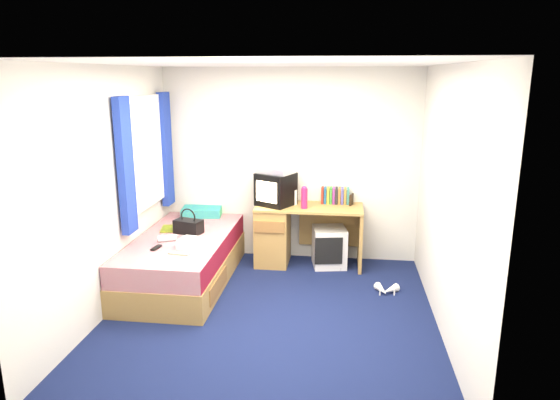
# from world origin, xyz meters

# --- Properties ---
(ground) EXTENTS (3.40, 3.40, 0.00)m
(ground) POSITION_xyz_m (0.00, 0.00, 0.00)
(ground) COLOR #0C1438
(ground) RESTS_ON ground
(room_shell) EXTENTS (3.40, 3.40, 3.40)m
(room_shell) POSITION_xyz_m (0.00, 0.00, 1.45)
(room_shell) COLOR white
(room_shell) RESTS_ON ground
(bed) EXTENTS (1.01, 2.00, 0.54)m
(bed) POSITION_xyz_m (-1.10, 0.70, 0.27)
(bed) COLOR #B08949
(bed) RESTS_ON ground
(pillow) EXTENTS (0.53, 0.38, 0.11)m
(pillow) POSITION_xyz_m (-1.12, 1.56, 0.59)
(pillow) COLOR #1B5EB3
(pillow) RESTS_ON bed
(desk) EXTENTS (1.30, 0.55, 0.75)m
(desk) POSITION_xyz_m (-0.01, 1.44, 0.41)
(desk) COLOR #B08949
(desk) RESTS_ON ground
(storage_cube) EXTENTS (0.45, 0.45, 0.49)m
(storage_cube) POSITION_xyz_m (0.53, 1.41, 0.24)
(storage_cube) COLOR silver
(storage_cube) RESTS_ON ground
(crt_tv) EXTENTS (0.52, 0.51, 0.40)m
(crt_tv) POSITION_xyz_m (-0.15, 1.44, 0.95)
(crt_tv) COLOR black
(crt_tv) RESTS_ON desk
(vcr) EXTENTS (0.49, 0.43, 0.08)m
(vcr) POSITION_xyz_m (-0.14, 1.44, 1.18)
(vcr) COLOR silver
(vcr) RESTS_ON crt_tv
(book_row) EXTENTS (0.34, 0.13, 0.20)m
(book_row) POSITION_xyz_m (0.58, 1.60, 0.85)
(book_row) COLOR maroon
(book_row) RESTS_ON desk
(picture_frame) EXTENTS (0.06, 0.12, 0.14)m
(picture_frame) POSITION_xyz_m (0.78, 1.54, 0.82)
(picture_frame) COLOR black
(picture_frame) RESTS_ON desk
(pink_water_bottle) EXTENTS (0.09, 0.09, 0.24)m
(pink_water_bottle) POSITION_xyz_m (0.22, 1.32, 0.87)
(pink_water_bottle) COLOR #E62058
(pink_water_bottle) RESTS_ON desk
(aerosol_can) EXTENTS (0.05, 0.05, 0.18)m
(aerosol_can) POSITION_xyz_m (0.09, 1.47, 0.84)
(aerosol_can) COLOR silver
(aerosol_can) RESTS_ON desk
(handbag) EXTENTS (0.35, 0.25, 0.29)m
(handbag) POSITION_xyz_m (-1.07, 0.83, 0.63)
(handbag) COLOR black
(handbag) RESTS_ON bed
(towel) EXTENTS (0.31, 0.28, 0.09)m
(towel) POSITION_xyz_m (-0.87, 0.36, 0.59)
(towel) COLOR white
(towel) RESTS_ON bed
(magazine) EXTENTS (0.26, 0.32, 0.01)m
(magazine) POSITION_xyz_m (-1.33, 0.95, 0.55)
(magazine) COLOR #BFDF18
(magazine) RESTS_ON bed
(water_bottle) EXTENTS (0.21, 0.15, 0.07)m
(water_bottle) POSITION_xyz_m (-1.21, 0.52, 0.58)
(water_bottle) COLOR silver
(water_bottle) RESTS_ON bed
(colour_swatch_fan) EXTENTS (0.23, 0.09, 0.01)m
(colour_swatch_fan) POSITION_xyz_m (-0.95, 0.14, 0.55)
(colour_swatch_fan) COLOR gold
(colour_swatch_fan) RESTS_ON bed
(remote_control) EXTENTS (0.07, 0.17, 0.02)m
(remote_control) POSITION_xyz_m (-1.25, 0.28, 0.55)
(remote_control) COLOR black
(remote_control) RESTS_ON bed
(window_assembly) EXTENTS (0.11, 1.42, 1.40)m
(window_assembly) POSITION_xyz_m (-1.55, 0.90, 1.42)
(window_assembly) COLOR silver
(window_assembly) RESTS_ON room_shell
(white_heels) EXTENTS (0.28, 0.24, 0.09)m
(white_heels) POSITION_xyz_m (1.17, 0.67, 0.04)
(white_heels) COLOR white
(white_heels) RESTS_ON ground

